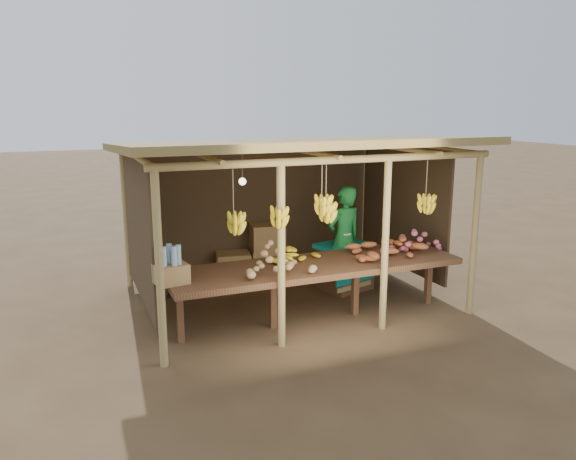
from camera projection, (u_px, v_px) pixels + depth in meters
name	position (u px, v px, depth m)	size (l,w,h in m)	color
ground	(288.00, 299.00, 8.36)	(60.00, 60.00, 0.00)	brown
stall_structure	(291.00, 172.00, 7.84)	(4.70, 3.50, 2.43)	tan
counter	(316.00, 268.00, 7.34)	(3.90, 1.05, 0.80)	brown
potato_heap	(275.00, 259.00, 6.88)	(0.91, 0.55, 0.36)	tan
sweet_potato_heap	(390.00, 242.00, 7.69)	(1.06, 0.63, 0.36)	#B65C2E
onion_heap	(416.00, 240.00, 7.83)	(0.84, 0.50, 0.36)	#C86177
banana_pile	(297.00, 248.00, 7.41)	(0.63, 0.38, 0.35)	yellow
tomato_basin	(165.00, 268.00, 6.86)	(0.36, 0.36, 0.19)	navy
bottle_box	(171.00, 269.00, 6.48)	(0.41, 0.35, 0.46)	#9D7846
vendor	(344.00, 239.00, 8.54)	(0.60, 0.39, 1.64)	#1A772F
tarp_crate	(345.00, 265.00, 8.73)	(0.94, 0.86, 0.94)	brown
carton_stack	(256.00, 255.00, 9.32)	(1.20, 0.51, 0.87)	#9D7846
burlap_sacks	(168.00, 281.00, 8.37)	(0.80, 0.42, 0.57)	#463520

